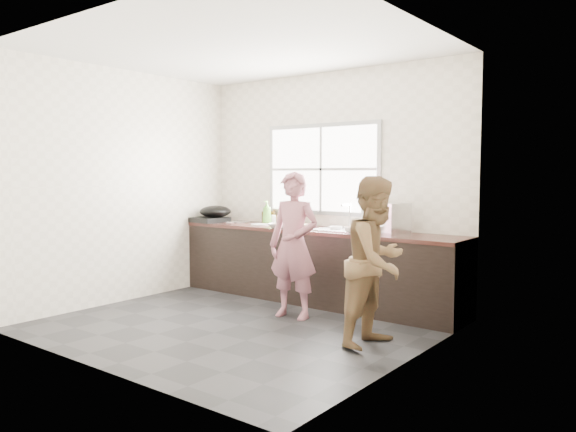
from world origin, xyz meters
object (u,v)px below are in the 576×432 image
Objects in this scene: bowl_held at (336,228)px; burner at (209,220)px; bottle_green at (267,212)px; glass_jar at (273,219)px; woman at (294,250)px; dish_rack at (386,218)px; person_side at (377,261)px; pot_lid_right at (242,222)px; bowl_crabs at (356,231)px; bottle_brown_tall at (267,215)px; bottle_brown_short at (274,218)px; wok at (215,212)px; cutting_board at (299,226)px; plate_food at (260,225)px; bowl_mince at (278,226)px; black_pot at (290,220)px; pot_lid_left at (231,222)px.

burner is (-1.92, -0.11, 0.00)m from bowl_held.
bottle_green reaches higher than glass_jar.
woman is 1.05m from dish_rack.
person_side reaches higher than pot_lid_right.
woman is 7.13× the size of bowl_crabs.
person_side reaches higher than bottle_brown_tall.
bottle_green reaches higher than bowl_crabs.
glass_jar reaches higher than bowl_held.
bowl_crabs is 1.51m from glass_jar.
person_side reaches higher than bottle_brown_short.
wok reaches higher than bottle_brown_tall.
cutting_board is at bearing 175.39° from bowl_held.
plate_food is 0.54× the size of wok.
bowl_mince is at bearing 180.00° from bowl_crabs.
bottle_brown_short is 0.81m from wok.
cutting_board is at bearing 12.19° from plate_food.
bowl_mince is at bearing -164.32° from bowl_held.
glass_jar reaches higher than bowl_crabs.
person_side is 6.22× the size of black_pot.
pot_lid_right is (-0.88, 0.11, -0.08)m from black_pot.
bottle_brown_short is at bearing 121.00° from glass_jar.
bottle_brown_short is at bearing 87.94° from bottle_green.
bottle_brown_tall is at bearing 17.62° from pot_lid_right.
bowl_held is 0.62m from dish_rack.
person_side reaches higher than cutting_board.
person_side is 2.85m from pot_lid_right.
pot_lid_left is at bearing -167.51° from glass_jar.
person_side reaches higher than wok.
cutting_board is 0.92× the size of burner.
bowl_crabs is 0.48× the size of wok.
bowl_crabs is 2.24m from wok.
bowl_mince is 0.54× the size of burner.
burner is at bearing -139.25° from wok.
woman reaches higher than bowl_mince.
plate_food is (-1.45, 0.12, -0.02)m from bowl_crabs.
bottle_brown_tall reaches higher than bowl_crabs.
plate_food is at bearing -68.26° from bottle_brown_tall.
woman is 0.70m from bowl_crabs.
glass_jar is at bearing 12.49° from pot_lid_left.
plate_food is at bearing -12.46° from pot_lid_left.
woman is 0.96× the size of person_side.
glass_jar is (0.03, 0.08, -0.09)m from bottle_green.
woman is 1.96m from burner.
bottle_brown_tall is 0.53m from pot_lid_left.
woman is 1.43m from bottle_brown_short.
bowl_mince is at bearing 68.83° from person_side.
pot_lid_left is at bearing 172.89° from bowl_crabs.
dish_rack reaches higher than pot_lid_right.
bowl_mince is 1.19m from wok.
woman is 1.21m from plate_food.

